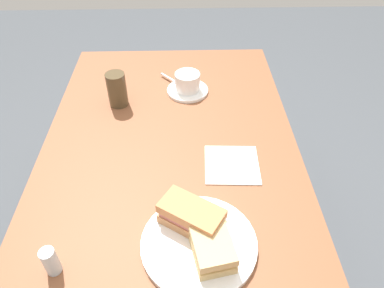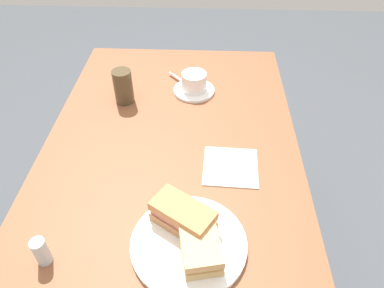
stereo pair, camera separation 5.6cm
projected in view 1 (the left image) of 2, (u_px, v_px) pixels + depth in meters
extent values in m
plane|color=#454A4F|center=(177.00, 285.00, 1.51)|extent=(6.00, 6.00, 0.00)
cube|color=brown|center=(170.00, 167.00, 1.03)|extent=(1.32, 0.76, 0.05)
cylinder|color=brown|center=(111.00, 134.00, 1.71)|extent=(0.06, 0.06, 0.70)
cylinder|color=brown|center=(240.00, 131.00, 1.72)|extent=(0.06, 0.06, 0.70)
cylinder|color=white|center=(199.00, 244.00, 0.81)|extent=(0.26, 0.26, 0.01)
cube|color=tan|center=(210.00, 247.00, 0.78)|extent=(0.15, 0.11, 0.02)
cube|color=#E3C27D|center=(211.00, 243.00, 0.77)|extent=(0.14, 0.10, 0.01)
cube|color=tan|center=(211.00, 239.00, 0.76)|extent=(0.15, 0.11, 0.02)
cube|color=#B87C4E|center=(191.00, 221.00, 0.83)|extent=(0.14, 0.16, 0.02)
cube|color=#B05E58|center=(191.00, 216.00, 0.82)|extent=(0.13, 0.15, 0.01)
cube|color=#C07A4A|center=(191.00, 211.00, 0.80)|extent=(0.14, 0.16, 0.02)
cylinder|color=white|center=(188.00, 90.00, 1.27)|extent=(0.15, 0.15, 0.01)
cylinder|color=white|center=(187.00, 82.00, 1.24)|extent=(0.09, 0.09, 0.06)
cylinder|color=#9E7C48|center=(187.00, 75.00, 1.23)|extent=(0.08, 0.08, 0.01)
torus|color=white|center=(184.00, 74.00, 1.28)|extent=(0.05, 0.02, 0.04)
cube|color=silver|center=(168.00, 77.00, 1.32)|extent=(0.06, 0.06, 0.00)
ellipsoid|color=silver|center=(176.00, 82.00, 1.30)|extent=(0.03, 0.03, 0.01)
cube|color=white|center=(232.00, 165.00, 1.00)|extent=(0.16, 0.16, 0.00)
cylinder|color=silver|center=(51.00, 261.00, 0.74)|extent=(0.03, 0.03, 0.07)
cylinder|color=#4C3E28|center=(117.00, 89.00, 1.18)|extent=(0.06, 0.06, 0.12)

